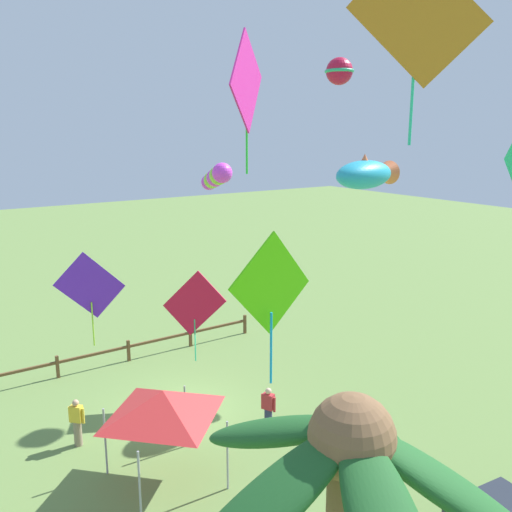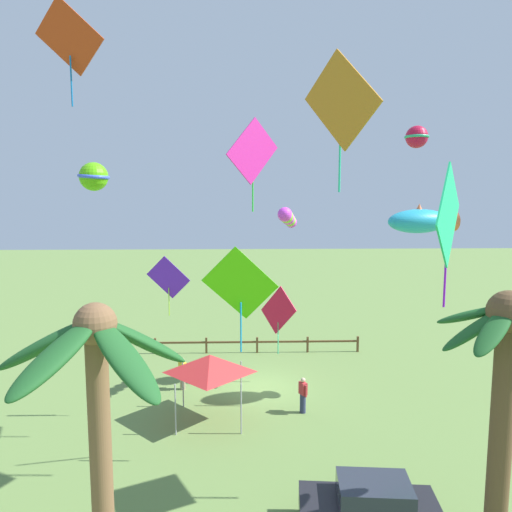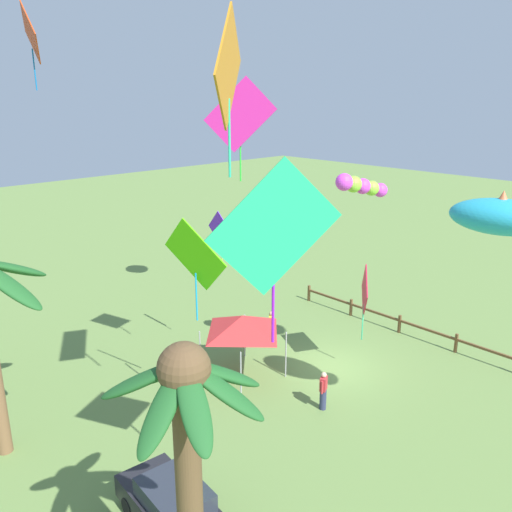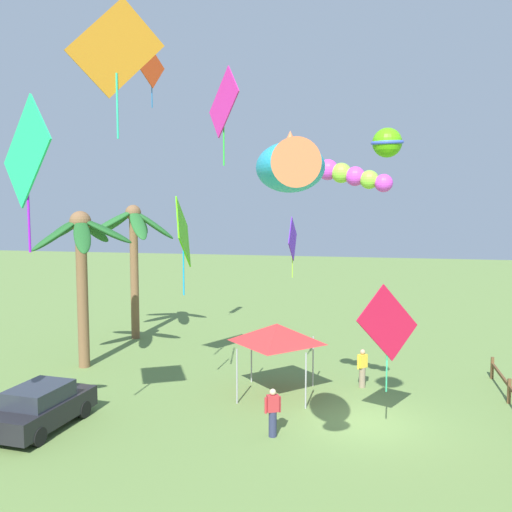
% 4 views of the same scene
% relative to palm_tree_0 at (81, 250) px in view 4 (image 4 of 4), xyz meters
% --- Properties ---
extents(ground_plane, '(120.00, 120.00, 0.00)m').
position_rel_palm_tree_0_xyz_m(ground_plane, '(-4.13, -12.71, -5.40)').
color(ground_plane, olive).
extents(palm_tree_0, '(4.42, 4.73, 7.19)m').
position_rel_palm_tree_0_xyz_m(palm_tree_0, '(0.00, 0.00, 0.00)').
color(palm_tree_0, brown).
rests_on(palm_tree_0, ground).
extents(palm_tree_1, '(4.48, 4.65, 7.45)m').
position_rel_palm_tree_0_xyz_m(palm_tree_1, '(5.61, -0.01, 0.30)').
color(palm_tree_1, brown).
rests_on(palm_tree_1, ground).
extents(parked_car_0, '(4.04, 2.06, 1.51)m').
position_rel_palm_tree_0_xyz_m(parked_car_0, '(-6.85, -2.18, -4.65)').
color(parked_car_0, black).
rests_on(parked_car_0, ground).
extents(spectator_0, '(0.43, 0.43, 1.59)m').
position_rel_palm_tree_0_xyz_m(spectator_0, '(-0.35, -12.62, -4.59)').
color(spectator_0, gray).
rests_on(spectator_0, ground).
extents(spectator_1, '(0.37, 0.51, 1.59)m').
position_rel_palm_tree_0_xyz_m(spectator_1, '(-5.91, -9.86, -4.59)').
color(spectator_1, '#2D3351').
rests_on(spectator_1, ground).
extents(festival_tent, '(2.86, 2.86, 2.85)m').
position_rel_palm_tree_0_xyz_m(festival_tent, '(-1.91, -9.32, -2.94)').
color(festival_tent, '#9E9EA3').
rests_on(festival_tent, ground).
extents(kite_ball_0, '(1.94, 1.93, 1.37)m').
position_rel_palm_tree_0_xyz_m(kite_ball_0, '(3.82, -13.52, 4.93)').
color(kite_ball_0, '#57BD11').
extents(kite_diamond_1, '(1.93, 1.61, 3.45)m').
position_rel_palm_tree_0_xyz_m(kite_diamond_1, '(-3.67, -7.68, 5.63)').
color(kite_diamond_1, '#D92590').
extents(kite_fish_2, '(3.45, 2.04, 1.33)m').
position_rel_palm_tree_0_xyz_m(kite_fish_2, '(-11.35, -11.18, 2.92)').
color(kite_fish_2, '#23A1C4').
extents(kite_tube_3, '(1.07, 2.33, 1.05)m').
position_rel_palm_tree_0_xyz_m(kite_tube_3, '(-5.40, -12.24, 3.00)').
color(kite_tube_3, '#E742E8').
extents(kite_diamond_4, '(1.75, 2.60, 4.30)m').
position_rel_palm_tree_0_xyz_m(kite_diamond_4, '(-9.28, -3.59, 3.48)').
color(kite_diamond_4, '#21D07A').
extents(kite_diamond_5, '(1.65, 1.97, 3.53)m').
position_rel_palm_tree_0_xyz_m(kite_diamond_5, '(-5.08, -13.45, -1.72)').
color(kite_diamond_5, red).
extents(kite_diamond_6, '(2.65, 0.70, 3.73)m').
position_rel_palm_tree_0_xyz_m(kite_diamond_6, '(-3.22, -5.97, 1.03)').
color(kite_diamond_6, '#56E60E').
extents(kite_diamond_7, '(1.95, 0.52, 2.77)m').
position_rel_palm_tree_0_xyz_m(kite_diamond_7, '(1.25, -3.03, 8.20)').
color(kite_diamond_7, red).
extents(kite_diamond_8, '(1.82, 0.16, 2.53)m').
position_rel_palm_tree_0_xyz_m(kite_diamond_8, '(-0.21, -9.69, 0.64)').
color(kite_diamond_8, '#6524D6').
extents(kite_diamond_9, '(1.93, 2.54, 4.38)m').
position_rel_palm_tree_0_xyz_m(kite_diamond_9, '(-6.32, -4.90, 6.94)').
color(kite_diamond_9, orange).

